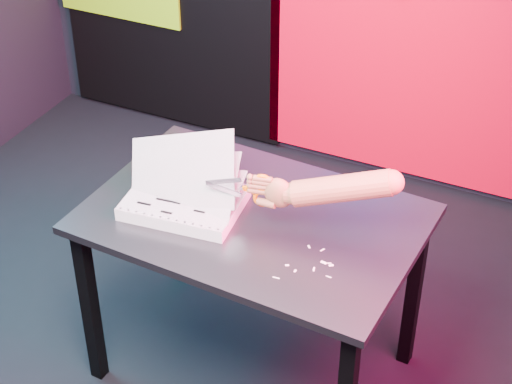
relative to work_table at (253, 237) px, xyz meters
The scene contains 6 objects.
room 0.84m from the work_table, behind, with size 3.01×3.01×2.71m.
work_table is the anchor object (origin of this frame).
printout_stack 0.28m from the work_table, 165.78° to the right, with size 0.46×0.33×0.30m.
scissors 0.24m from the work_table, 46.69° to the right, with size 0.23×0.06×0.13m.
hand_forearm 0.40m from the work_table, ahead, with size 0.49×0.16×0.20m.
paper_clippings 0.34m from the work_table, 28.54° to the right, with size 0.17×0.20×0.00m.
Camera 1 is at (1.48, -2.20, 2.54)m, focal length 60.00 mm.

